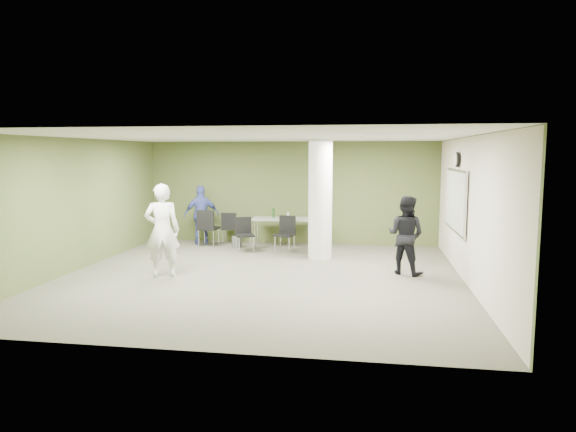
% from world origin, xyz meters
% --- Properties ---
extents(floor, '(8.00, 8.00, 0.00)m').
position_xyz_m(floor, '(0.00, 0.00, 0.00)').
color(floor, '#555242').
rests_on(floor, ground).
extents(ceiling, '(8.00, 8.00, 0.00)m').
position_xyz_m(ceiling, '(0.00, 0.00, 2.80)').
color(ceiling, white).
rests_on(ceiling, wall_back).
extents(wall_back, '(8.00, 2.80, 0.02)m').
position_xyz_m(wall_back, '(0.00, 4.00, 1.40)').
color(wall_back, '#4B5F2C').
rests_on(wall_back, floor).
extents(wall_left, '(0.02, 8.00, 2.80)m').
position_xyz_m(wall_left, '(-4.00, 0.00, 1.40)').
color(wall_left, '#4B5F2C').
rests_on(wall_left, floor).
extents(wall_right_cream, '(0.02, 8.00, 2.80)m').
position_xyz_m(wall_right_cream, '(4.00, 0.00, 1.40)').
color(wall_right_cream, beige).
rests_on(wall_right_cream, floor).
extents(column, '(0.56, 0.56, 2.80)m').
position_xyz_m(column, '(1.00, 2.00, 1.40)').
color(column, silver).
rests_on(column, floor).
extents(whiteboard, '(0.05, 2.30, 1.30)m').
position_xyz_m(whiteboard, '(3.92, 1.20, 1.50)').
color(whiteboard, silver).
rests_on(whiteboard, wall_right_cream).
extents(wall_clock, '(0.06, 0.32, 0.32)m').
position_xyz_m(wall_clock, '(3.92, 1.20, 2.35)').
color(wall_clock, black).
rests_on(wall_clock, wall_right_cream).
extents(folding_table, '(1.67, 0.82, 1.02)m').
position_xyz_m(folding_table, '(-0.11, 3.35, 0.72)').
color(folding_table, gray).
rests_on(folding_table, floor).
extents(wastebasket, '(0.26, 0.26, 0.30)m').
position_xyz_m(wastebasket, '(-1.29, 3.03, 0.15)').
color(wastebasket, '#4C4C4C').
rests_on(wastebasket, floor).
extents(chair_back_left, '(0.52, 0.52, 1.00)m').
position_xyz_m(chair_back_left, '(-2.10, 3.04, 0.58)').
color(chair_back_left, black).
rests_on(chair_back_left, floor).
extents(chair_back_right, '(0.46, 0.46, 0.87)m').
position_xyz_m(chair_back_right, '(-1.63, 3.57, 0.51)').
color(chair_back_right, black).
rests_on(chair_back_right, floor).
extents(chair_table_left, '(0.57, 0.57, 0.87)m').
position_xyz_m(chair_table_left, '(-0.98, 2.59, 0.50)').
color(chair_table_left, black).
rests_on(chair_table_left, floor).
extents(chair_table_right, '(0.53, 0.53, 0.91)m').
position_xyz_m(chair_table_right, '(0.07, 2.69, 0.53)').
color(chair_table_right, black).
rests_on(chair_table_right, floor).
extents(woman_white, '(0.80, 0.65, 1.89)m').
position_xyz_m(woman_white, '(-1.96, -0.29, 0.94)').
color(woman_white, white).
rests_on(woman_white, floor).
extents(man_black, '(0.98, 0.91, 1.62)m').
position_xyz_m(man_black, '(2.89, 0.71, 0.81)').
color(man_black, black).
rests_on(man_black, floor).
extents(man_blue, '(1.02, 0.72, 1.61)m').
position_xyz_m(man_blue, '(-2.38, 3.40, 0.81)').
color(man_blue, '#3F4D9C').
rests_on(man_blue, floor).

